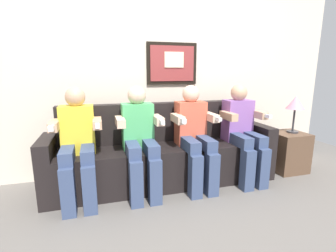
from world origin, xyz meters
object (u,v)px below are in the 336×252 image
Objects in this scene: person_left_center at (140,137)px; person_rightmost at (243,129)px; couch at (164,156)px; person_leftmost at (78,141)px; table_lamp at (295,104)px; side_table_right at (287,152)px; person_right_center at (194,133)px.

person_left_center is 1.19m from person_rightmost.
couch is 0.96m from person_leftmost.
couch is 1.76m from table_lamp.
side_table_right is (1.62, -0.11, -0.06)m from couch.
person_right_center is 1.00× the size of person_rightmost.
person_left_center is 1.98m from table_lamp.
person_left_center is (-0.30, -0.17, 0.29)m from couch.
person_left_center is 1.00× the size of person_rightmost.
person_left_center is 0.60m from person_right_center.
person_left_center is 1.00× the size of person_right_center.
table_lamp reaches higher than couch.
couch is 2.28× the size of person_rightmost.
person_leftmost and person_right_center have the same top height.
person_left_center reaches higher than table_lamp.
person_right_center is at bearing -177.18° from table_lamp.
person_right_center and person_rightmost have the same top height.
person_rightmost reaches higher than side_table_right.
person_left_center reaches higher than side_table_right.
person_leftmost is 2.41× the size of table_lamp.
person_rightmost is at bearing -175.17° from side_table_right.
couch is at bearing 29.49° from person_left_center.
side_table_right is (0.72, 0.06, -0.36)m from person_rightmost.
person_rightmost is at bearing 0.04° from person_right_center.
couch is 5.51× the size of table_lamp.
person_right_center is 1.37m from side_table_right.
person_rightmost is 2.22× the size of side_table_right.
side_table_right is (1.92, 0.06, -0.36)m from person_left_center.
table_lamp is at bearing -3.49° from couch.
person_left_center reaches higher than couch.
person_left_center is (0.60, 0.00, -0.00)m from person_leftmost.
table_lamp reaches higher than side_table_right.
couch is 5.07× the size of side_table_right.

